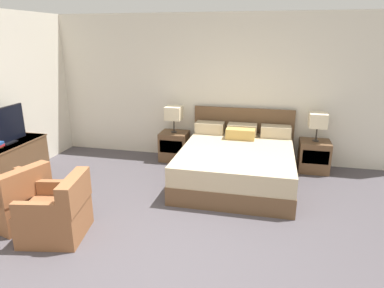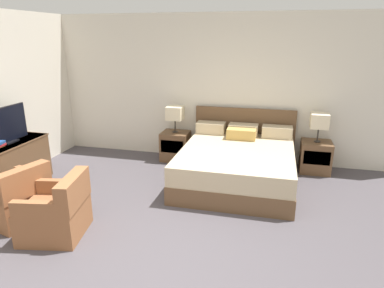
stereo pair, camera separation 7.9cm
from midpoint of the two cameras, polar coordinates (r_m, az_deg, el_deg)
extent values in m
plane|color=#4C474C|center=(3.81, -6.83, -19.52)|extent=(10.40, 10.40, 0.00)
cube|color=silver|center=(6.49, 3.75, 9.19)|extent=(7.24, 0.06, 2.70)
cube|color=brown|center=(5.62, 7.79, -5.11)|extent=(1.77, 2.07, 0.28)
cube|color=#C6B28E|center=(5.51, 7.92, -2.38)|extent=(1.75, 2.05, 0.29)
cube|color=brown|center=(6.49, 9.00, 1.47)|extent=(1.84, 0.05, 1.03)
cube|color=#C6B28E|center=(6.34, 3.53, 2.74)|extent=(0.52, 0.28, 0.20)
cube|color=#C6B28E|center=(6.26, 8.90, 2.37)|extent=(0.52, 0.28, 0.20)
cube|color=#C6B28E|center=(6.24, 14.34, 1.98)|extent=(0.52, 0.28, 0.20)
cube|color=tan|center=(6.01, 8.58, 1.63)|extent=(0.50, 0.22, 0.18)
cube|color=brown|center=(6.58, -2.43, -0.31)|extent=(0.51, 0.46, 0.55)
cube|color=#473120|center=(6.35, -3.01, -0.46)|extent=(0.43, 0.01, 0.24)
cube|color=brown|center=(6.38, 20.20, -2.00)|extent=(0.51, 0.46, 0.55)
cube|color=#473120|center=(6.14, 20.44, -2.21)|extent=(0.43, 0.01, 0.24)
cylinder|color=#332D28|center=(6.49, -2.46, 2.05)|extent=(0.11, 0.11, 0.02)
cylinder|color=#332D28|center=(6.46, -2.47, 3.13)|extent=(0.02, 0.02, 0.23)
cube|color=beige|center=(6.41, -2.50, 5.21)|extent=(0.29, 0.29, 0.25)
cylinder|color=#332D28|center=(6.29, 20.46, 0.42)|extent=(0.11, 0.11, 0.02)
cylinder|color=#332D28|center=(6.26, 20.58, 1.52)|extent=(0.02, 0.02, 0.23)
cube|color=beige|center=(6.20, 20.82, 3.65)|extent=(0.29, 0.29, 0.25)
cube|color=brown|center=(6.04, -27.13, -3.00)|extent=(0.50, 1.10, 0.74)
cube|color=brown|center=(5.94, -27.60, 0.23)|extent=(0.51, 1.13, 0.02)
cube|color=black|center=(5.91, -27.85, 0.33)|extent=(0.18, 0.25, 0.02)
cube|color=black|center=(5.84, -28.23, 2.85)|extent=(0.04, 0.79, 0.54)
cube|color=black|center=(5.83, -28.08, 2.84)|extent=(0.01, 0.77, 0.52)
cube|color=#935B38|center=(5.04, -26.98, -9.00)|extent=(0.84, 0.84, 0.40)
cube|color=#935B38|center=(4.68, -25.74, -5.71)|extent=(0.34, 0.70, 0.36)
cube|color=#935B38|center=(5.08, -24.70, -4.91)|extent=(0.63, 0.25, 0.18)
cube|color=#935B38|center=(4.48, -21.48, -11.58)|extent=(0.79, 0.79, 0.40)
cube|color=#935B38|center=(4.21, -18.68, -7.40)|extent=(0.28, 0.70, 0.36)
cube|color=#935B38|center=(4.12, -23.60, -9.96)|extent=(0.63, 0.20, 0.18)
cube|color=#935B38|center=(4.60, -20.39, -6.68)|extent=(0.63, 0.20, 0.18)
camera|label=1|loc=(0.04, -89.56, 0.14)|focal=32.00mm
camera|label=2|loc=(0.04, 90.44, -0.14)|focal=32.00mm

